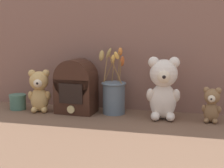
% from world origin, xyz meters
% --- Properties ---
extents(ground_plane, '(4.00, 4.00, 0.00)m').
position_xyz_m(ground_plane, '(0.00, 0.00, 0.00)').
color(ground_plane, brown).
extents(backdrop_wall, '(1.51, 0.02, 0.78)m').
position_xyz_m(backdrop_wall, '(0.00, 0.17, 0.39)').
color(backdrop_wall, '#845B4C').
rests_on(backdrop_wall, ground).
extents(teddy_bear_large, '(0.16, 0.15, 0.29)m').
position_xyz_m(teddy_bear_large, '(0.25, 0.01, 0.15)').
color(teddy_bear_large, beige).
rests_on(teddy_bear_large, ground).
extents(teddy_bear_medium, '(0.12, 0.11, 0.21)m').
position_xyz_m(teddy_bear_medium, '(-0.37, -0.00, 0.11)').
color(teddy_bear_medium, tan).
rests_on(teddy_bear_medium, ground).
extents(teddy_bear_small, '(0.09, 0.08, 0.16)m').
position_xyz_m(teddy_bear_small, '(0.46, 0.01, 0.08)').
color(teddy_bear_small, olive).
rests_on(teddy_bear_small, ground).
extents(flower_vase, '(0.14, 0.18, 0.33)m').
position_xyz_m(flower_vase, '(-0.00, 0.06, 0.10)').
color(flower_vase, slate).
rests_on(flower_vase, ground).
extents(vintage_radio, '(0.20, 0.14, 0.27)m').
position_xyz_m(vintage_radio, '(-0.19, 0.03, 0.13)').
color(vintage_radio, '#381E14').
rests_on(vintage_radio, ground).
extents(decorative_tin_tall, '(0.09, 0.09, 0.08)m').
position_xyz_m(decorative_tin_tall, '(-0.50, 0.02, 0.04)').
color(decorative_tin_tall, '#47705B').
rests_on(decorative_tin_tall, ground).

